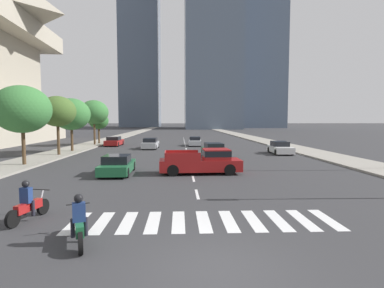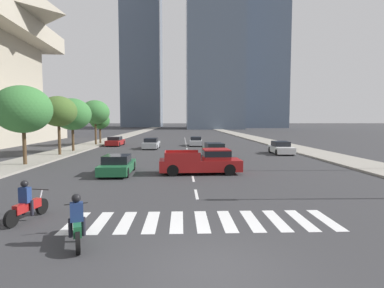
{
  "view_description": "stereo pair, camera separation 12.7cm",
  "coord_description": "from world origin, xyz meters",
  "px_view_note": "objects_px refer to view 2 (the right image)",
  "views": [
    {
      "loc": [
        -0.86,
        -7.02,
        3.59
      ],
      "look_at": [
        0.0,
        13.56,
        2.0
      ],
      "focal_mm": 28.43,
      "sensor_mm": 36.0,
      "label": 1
    },
    {
      "loc": [
        -0.73,
        -7.02,
        3.59
      ],
      "look_at": [
        0.0,
        13.56,
        2.0
      ],
      "focal_mm": 28.43,
      "sensor_mm": 36.0,
      "label": 2
    }
  ],
  "objects_px": {
    "street_tree_fourth": "(95,112)",
    "sedan_green_1": "(117,165)",
    "sedan_red_2": "(115,142)",
    "street_tree_fifth": "(100,121)",
    "street_tree_third": "(72,114)",
    "sedan_silver_3": "(151,144)",
    "street_tree_second": "(58,111)",
    "sedan_white_0": "(281,148)",
    "motorcycle_third": "(77,224)",
    "pickup_truck": "(204,162)",
    "motorcycle_lead": "(27,204)",
    "sedan_green_5": "(215,151)",
    "sedan_silver_4": "(196,142)",
    "street_tree_nearest": "(23,109)"
  },
  "relations": [
    {
      "from": "sedan_green_1",
      "to": "street_tree_second",
      "type": "bearing_deg",
      "value": 35.95
    },
    {
      "from": "street_tree_nearest",
      "to": "street_tree_fifth",
      "type": "xyz_separation_m",
      "value": [
        0.0,
        22.42,
        -0.92
      ]
    },
    {
      "from": "sedan_white_0",
      "to": "street_tree_fifth",
      "type": "distance_m",
      "value": 27.37
    },
    {
      "from": "motorcycle_third",
      "to": "street_tree_third",
      "type": "bearing_deg",
      "value": -0.19
    },
    {
      "from": "sedan_silver_4",
      "to": "street_tree_fourth",
      "type": "bearing_deg",
      "value": -90.43
    },
    {
      "from": "pickup_truck",
      "to": "street_tree_fourth",
      "type": "bearing_deg",
      "value": 118.29
    },
    {
      "from": "pickup_truck",
      "to": "sedan_silver_4",
      "type": "height_order",
      "value": "pickup_truck"
    },
    {
      "from": "motorcycle_lead",
      "to": "sedan_green_5",
      "type": "height_order",
      "value": "motorcycle_lead"
    },
    {
      "from": "motorcycle_third",
      "to": "pickup_truck",
      "type": "distance_m",
      "value": 12.48
    },
    {
      "from": "street_tree_third",
      "to": "street_tree_fourth",
      "type": "height_order",
      "value": "street_tree_fourth"
    },
    {
      "from": "sedan_silver_3",
      "to": "sedan_green_5",
      "type": "xyz_separation_m",
      "value": [
        7.12,
        -9.32,
        0.01
      ]
    },
    {
      "from": "sedan_silver_3",
      "to": "street_tree_second",
      "type": "xyz_separation_m",
      "value": [
        -8.52,
        -7.75,
        3.88
      ]
    },
    {
      "from": "pickup_truck",
      "to": "sedan_silver_3",
      "type": "height_order",
      "value": "pickup_truck"
    },
    {
      "from": "motorcycle_lead",
      "to": "sedan_silver_3",
      "type": "xyz_separation_m",
      "value": [
        1.72,
        28.0,
        0.04
      ]
    },
    {
      "from": "sedan_silver_4",
      "to": "street_tree_fourth",
      "type": "distance_m",
      "value": 15.08
    },
    {
      "from": "pickup_truck",
      "to": "sedan_red_2",
      "type": "xyz_separation_m",
      "value": [
        -10.97,
        23.22,
        -0.2
      ]
    },
    {
      "from": "motorcycle_third",
      "to": "sedan_silver_3",
      "type": "distance_m",
      "value": 30.12
    },
    {
      "from": "motorcycle_third",
      "to": "street_tree_third",
      "type": "relative_size",
      "value": 0.36
    },
    {
      "from": "motorcycle_third",
      "to": "sedan_silver_3",
      "type": "height_order",
      "value": "motorcycle_third"
    },
    {
      "from": "sedan_red_2",
      "to": "sedan_silver_4",
      "type": "relative_size",
      "value": 1.02
    },
    {
      "from": "motorcycle_lead",
      "to": "street_tree_fourth",
      "type": "xyz_separation_m",
      "value": [
        -6.8,
        33.38,
        4.19
      ]
    },
    {
      "from": "sedan_white_0",
      "to": "street_tree_fifth",
      "type": "bearing_deg",
      "value": -119.29
    },
    {
      "from": "sedan_green_1",
      "to": "pickup_truck",
      "type": "bearing_deg",
      "value": -91.21
    },
    {
      "from": "street_tree_fourth",
      "to": "sedan_green_1",
      "type": "bearing_deg",
      "value": -71.36
    },
    {
      "from": "sedan_green_5",
      "to": "street_tree_third",
      "type": "relative_size",
      "value": 0.81
    },
    {
      "from": "street_tree_third",
      "to": "street_tree_fifth",
      "type": "bearing_deg",
      "value": 90.0
    },
    {
      "from": "sedan_green_1",
      "to": "street_tree_third",
      "type": "bearing_deg",
      "value": 27.95
    },
    {
      "from": "street_tree_second",
      "to": "street_tree_fifth",
      "type": "bearing_deg",
      "value": 90.0
    },
    {
      "from": "street_tree_third",
      "to": "street_tree_fourth",
      "type": "relative_size",
      "value": 0.94
    },
    {
      "from": "sedan_white_0",
      "to": "street_tree_fourth",
      "type": "relative_size",
      "value": 0.69
    },
    {
      "from": "sedan_green_1",
      "to": "street_tree_third",
      "type": "relative_size",
      "value": 0.73
    },
    {
      "from": "sedan_green_5",
      "to": "sedan_silver_4",
      "type": "bearing_deg",
      "value": 179.15
    },
    {
      "from": "sedan_green_1",
      "to": "sedan_silver_3",
      "type": "height_order",
      "value": "sedan_silver_3"
    },
    {
      "from": "street_tree_third",
      "to": "sedan_green_1",
      "type": "bearing_deg",
      "value": -61.14
    },
    {
      "from": "sedan_green_1",
      "to": "street_tree_fourth",
      "type": "distance_m",
      "value": 25.52
    },
    {
      "from": "motorcycle_lead",
      "to": "street_tree_fourth",
      "type": "distance_m",
      "value": 34.32
    },
    {
      "from": "motorcycle_lead",
      "to": "sedan_green_1",
      "type": "xyz_separation_m",
      "value": [
        1.24,
        9.52,
        0.01
      ]
    },
    {
      "from": "sedan_red_2",
      "to": "street_tree_fifth",
      "type": "xyz_separation_m",
      "value": [
        -2.92,
        3.07,
        2.93
      ]
    },
    {
      "from": "sedan_white_0",
      "to": "street_tree_fifth",
      "type": "relative_size",
      "value": 0.94
    },
    {
      "from": "street_tree_third",
      "to": "street_tree_fifth",
      "type": "height_order",
      "value": "street_tree_third"
    },
    {
      "from": "sedan_red_2",
      "to": "street_tree_second",
      "type": "bearing_deg",
      "value": 168.38
    },
    {
      "from": "motorcycle_lead",
      "to": "pickup_truck",
      "type": "xyz_separation_m",
      "value": [
        7.09,
        9.49,
        0.23
      ]
    },
    {
      "from": "street_tree_fifth",
      "to": "motorcycle_lead",
      "type": "bearing_deg",
      "value": -79.23
    },
    {
      "from": "motorcycle_third",
      "to": "sedan_silver_3",
      "type": "bearing_deg",
      "value": -18.24
    },
    {
      "from": "motorcycle_third",
      "to": "street_tree_third",
      "type": "xyz_separation_m",
      "value": [
        -9.29,
        26.22,
        3.73
      ]
    },
    {
      "from": "street_tree_third",
      "to": "sedan_silver_3",
      "type": "bearing_deg",
      "value": 24.51
    },
    {
      "from": "sedan_green_1",
      "to": "sedan_silver_4",
      "type": "bearing_deg",
      "value": -16.58
    },
    {
      "from": "sedan_green_1",
      "to": "sedan_red_2",
      "type": "distance_m",
      "value": 23.75
    },
    {
      "from": "sedan_green_1",
      "to": "street_tree_fourth",
      "type": "xyz_separation_m",
      "value": [
        -8.05,
        23.86,
        4.18
      ]
    },
    {
      "from": "sedan_white_0",
      "to": "motorcycle_lead",
      "type": "bearing_deg",
      "value": -34.84
    }
  ]
}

